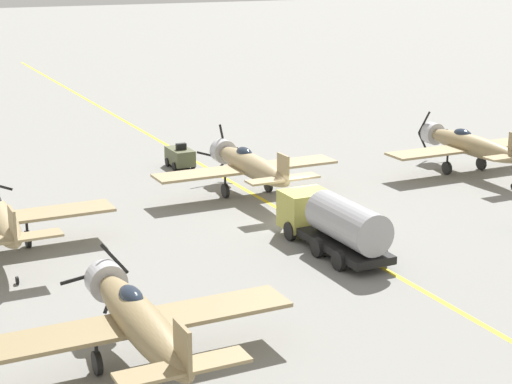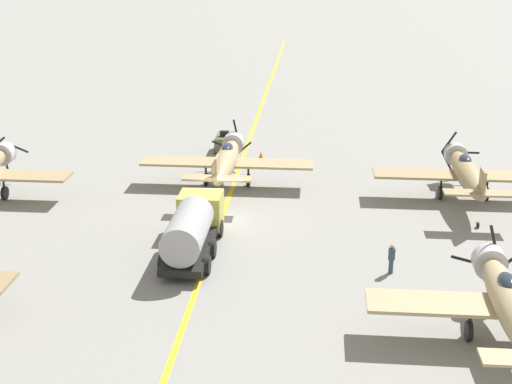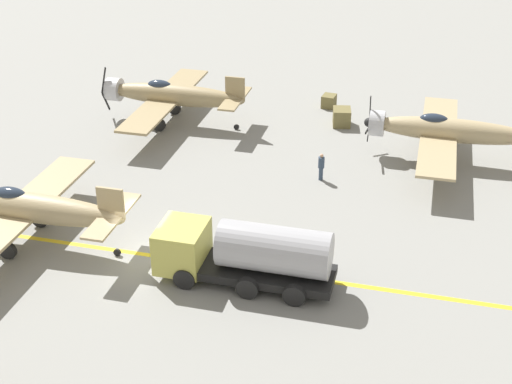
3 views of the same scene
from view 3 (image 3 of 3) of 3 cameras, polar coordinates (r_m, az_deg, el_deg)
ground_plane at (r=34.64m, az=-8.64°, el=-5.00°), size 400.00×400.00×0.00m
taxiway_stripe at (r=34.64m, az=-8.64°, el=-5.00°), size 0.30×160.00×0.01m
airplane_mid_right at (r=48.28m, az=-6.86°, el=7.71°), size 12.00×9.98×3.65m
airplane_mid_center at (r=35.87m, az=-17.94°, el=-1.17°), size 12.00×9.98×3.78m
airplane_near_right at (r=43.91m, az=14.90°, el=4.79°), size 12.00×9.98×3.75m
fuel_tanker at (r=31.65m, az=-0.93°, el=-4.89°), size 2.67×8.00×2.98m
ground_crew_walking at (r=40.82m, az=5.24°, el=2.11°), size 0.36×0.36×1.64m
supply_crate_by_tanker at (r=48.46m, az=6.87°, el=5.97°), size 1.58×1.39×1.16m
supply_crate_outboard at (r=51.52m, az=5.85°, el=7.25°), size 1.17×1.01×0.89m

